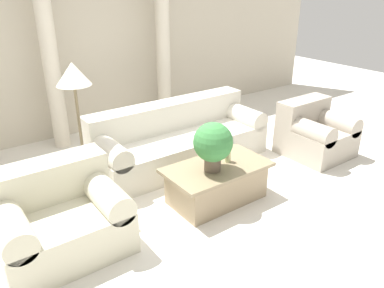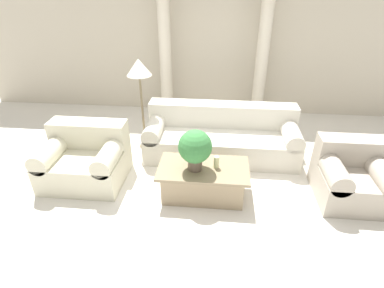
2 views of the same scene
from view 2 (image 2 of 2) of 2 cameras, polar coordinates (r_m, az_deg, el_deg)
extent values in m
plane|color=silver|center=(4.58, 1.19, -6.26)|extent=(16.00, 16.00, 0.00)
cube|color=beige|center=(6.44, 3.35, 19.91)|extent=(10.00, 0.06, 3.20)
cube|color=beige|center=(5.02, 5.51, -0.01)|extent=(2.46, 0.93, 0.42)
cube|color=beige|center=(5.11, 5.78, 5.64)|extent=(2.46, 0.33, 0.39)
cylinder|color=beige|center=(5.00, -6.97, 3.44)|extent=(0.28, 0.93, 0.28)
cylinder|color=beige|center=(5.02, 18.23, 2.21)|extent=(0.28, 0.93, 0.28)
cube|color=beige|center=(4.68, -19.63, -4.24)|extent=(1.14, 0.93, 0.42)
cube|color=beige|center=(4.71, -19.05, 1.90)|extent=(1.14, 0.33, 0.39)
cylinder|color=beige|center=(4.73, -24.93, -0.94)|extent=(0.28, 0.93, 0.28)
cylinder|color=beige|center=(4.37, -15.14, -1.56)|extent=(0.28, 0.93, 0.28)
cube|color=#998466|center=(4.14, 2.14, -7.25)|extent=(1.07, 0.59, 0.41)
cube|color=#897759|center=(4.01, 2.20, -4.69)|extent=(1.21, 0.68, 0.04)
cylinder|color=brown|center=(3.92, 0.57, -3.82)|extent=(0.18, 0.18, 0.16)
sphere|color=#387A3D|center=(3.78, 0.59, -0.50)|extent=(0.44, 0.44, 0.44)
cylinder|color=beige|center=(3.96, 4.67, -3.46)|extent=(0.07, 0.07, 0.17)
cylinder|color=brown|center=(5.41, -8.82, -0.28)|extent=(0.21, 0.21, 0.03)
cylinder|color=brown|center=(5.13, -9.38, 6.00)|extent=(0.04, 0.04, 1.26)
cone|color=silver|center=(4.88, -10.12, 14.23)|extent=(0.39, 0.39, 0.26)
cylinder|color=beige|center=(6.23, -5.06, 15.35)|extent=(0.24, 0.24, 2.31)
cylinder|color=beige|center=(6.18, 13.07, 14.60)|extent=(0.24, 0.24, 2.31)
cube|color=#ADA393|center=(4.59, 27.95, -6.98)|extent=(0.88, 0.88, 0.42)
cube|color=#ADA393|center=(4.62, 27.94, -0.97)|extent=(0.88, 0.31, 0.36)
cylinder|color=#ADA393|center=(4.34, 25.11, -4.15)|extent=(0.28, 0.88, 0.28)
cylinder|color=#ADA393|center=(4.59, 32.16, -4.29)|extent=(0.28, 0.88, 0.28)
camera|label=1|loc=(2.68, -74.47, 1.66)|focal=35.00mm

